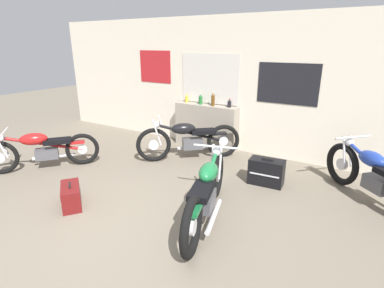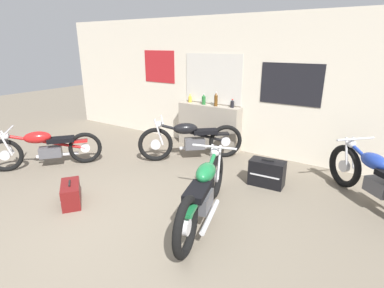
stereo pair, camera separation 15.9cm
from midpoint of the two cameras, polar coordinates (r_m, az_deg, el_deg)
ground_plane at (r=4.05m, az=-15.17°, el=-15.71°), size 24.00×24.00×0.00m
wall_back at (r=6.46m, az=9.13°, el=10.92°), size 10.00×0.07×2.80m
sill_counter at (r=6.72m, az=3.90°, el=3.38°), size 1.46×0.28×0.96m
bottle_leftmost at (r=6.91m, az=0.30°, el=8.63°), size 0.08×0.08×0.18m
bottle_left_center at (r=6.65m, az=2.94°, el=8.45°), size 0.08×0.08×0.24m
bottle_center at (r=6.48m, az=5.29°, el=8.42°), size 0.08×0.08×0.32m
bottle_right_center at (r=6.38m, az=8.39°, el=7.59°), size 0.08×0.08×0.18m
motorcycle_black at (r=6.00m, az=0.60°, el=0.92°), size 1.63×1.47×0.87m
motorcycle_green at (r=3.92m, az=3.38°, el=-9.20°), size 0.79×2.04×0.87m
motorcycle_red at (r=6.21m, az=-25.42°, el=-0.56°), size 1.33×1.60×0.79m
motorcycle_blue at (r=5.05m, az=32.53°, el=-5.74°), size 1.50×1.50×0.87m
hard_case_black at (r=5.12m, az=14.94°, el=-5.36°), size 0.58×0.33×0.46m
hard_case_darkred at (r=4.74m, az=-21.16°, el=-8.84°), size 0.58×0.52×0.34m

